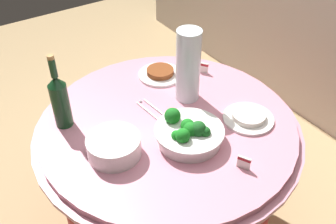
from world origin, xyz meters
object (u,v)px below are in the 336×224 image
at_px(food_plate_stir_fry, 160,73).
at_px(decorative_fruit_vase, 188,69).
at_px(label_placard_front, 244,162).
at_px(plate_stack, 114,146).
at_px(label_placard_mid, 203,67).
at_px(food_plate_rice, 248,117).
at_px(wine_bottle, 60,100).
at_px(serving_tongs, 150,109).
at_px(broccoli_bowl, 188,133).

bearing_deg(food_plate_stir_fry, decorative_fruit_vase, 0.86).
height_order(decorative_fruit_vase, label_placard_front, decorative_fruit_vase).
bearing_deg(label_placard_front, plate_stack, -132.99).
bearing_deg(label_placard_front, food_plate_stir_fry, 172.63).
bearing_deg(label_placard_mid, food_plate_stir_fry, -116.49).
bearing_deg(label_placard_mid, food_plate_rice, -10.27).
bearing_deg(food_plate_rice, decorative_fruit_vase, -157.09).
relative_size(wine_bottle, food_plate_stir_fry, 1.53).
height_order(serving_tongs, food_plate_rice, food_plate_rice).
xyz_separation_m(broccoli_bowl, food_plate_stir_fry, (-0.46, 0.17, -0.03)).
distance_m(broccoli_bowl, label_placard_mid, 0.52).
bearing_deg(wine_bottle, decorative_fruit_vase, 75.79).
distance_m(decorative_fruit_vase, label_placard_mid, 0.26).
xyz_separation_m(food_plate_stir_fry, food_plate_rice, (0.50, 0.12, -0.00)).
bearing_deg(plate_stack, food_plate_stir_fry, 128.74).
bearing_deg(food_plate_rice, plate_stack, -103.76).
bearing_deg(label_placard_front, broccoli_bowl, -160.67).
xyz_separation_m(label_placard_front, label_placard_mid, (-0.60, 0.29, 0.00)).
relative_size(plate_stack, decorative_fruit_vase, 0.62).
distance_m(food_plate_stir_fry, label_placard_mid, 0.22).
height_order(broccoli_bowl, plate_stack, broccoli_bowl).
height_order(wine_bottle, food_plate_stir_fry, wine_bottle).
xyz_separation_m(broccoli_bowl, food_plate_rice, (0.04, 0.30, -0.03)).
height_order(plate_stack, food_plate_stir_fry, plate_stack).
bearing_deg(label_placard_front, food_plate_rice, 132.62).
bearing_deg(serving_tongs, wine_bottle, -109.10).
xyz_separation_m(decorative_fruit_vase, serving_tongs, (-0.02, -0.19, -0.15)).
distance_m(food_plate_stir_fry, label_placard_front, 0.71).
bearing_deg(label_placard_mid, wine_bottle, -91.16).
height_order(food_plate_stir_fry, label_placard_mid, label_placard_mid).
relative_size(decorative_fruit_vase, food_plate_stir_fry, 1.55).
bearing_deg(plate_stack, broccoli_bowl, 70.28).
height_order(broccoli_bowl, wine_bottle, wine_bottle).
height_order(decorative_fruit_vase, label_placard_mid, decorative_fruit_vase).
relative_size(serving_tongs, label_placard_mid, 3.05).
distance_m(wine_bottle, decorative_fruit_vase, 0.56).
xyz_separation_m(wine_bottle, food_plate_rice, (0.42, 0.67, -0.11)).
height_order(broccoli_bowl, food_plate_rice, broccoli_bowl).
relative_size(food_plate_rice, label_placard_front, 4.00).
height_order(serving_tongs, label_placard_front, label_placard_front).
xyz_separation_m(plate_stack, food_plate_rice, (0.14, 0.58, -0.03)).
relative_size(decorative_fruit_vase, food_plate_rice, 1.55).
relative_size(plate_stack, wine_bottle, 0.62).
height_order(plate_stack, food_plate_rice, plate_stack).
bearing_deg(food_plate_rice, broccoli_bowl, -97.87).
bearing_deg(broccoli_bowl, decorative_fruit_vase, 143.77).
xyz_separation_m(plate_stack, label_placard_front, (0.34, 0.36, -0.01)).
bearing_deg(broccoli_bowl, label_placard_mid, 134.59).
xyz_separation_m(wine_bottle, label_placard_mid, (0.01, 0.74, -0.10)).
bearing_deg(decorative_fruit_vase, food_plate_rice, 22.91).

